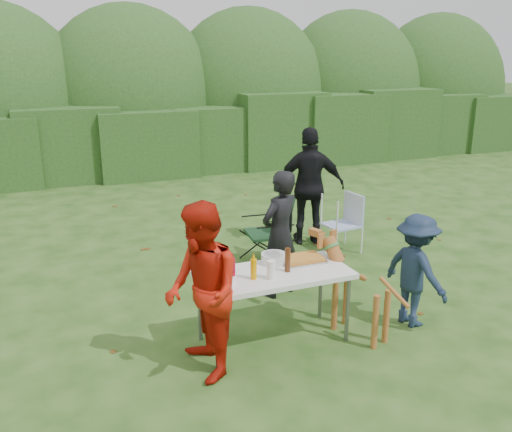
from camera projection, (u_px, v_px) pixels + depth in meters
name	position (u px, v px, depth m)	size (l,w,h in m)	color
ground	(294.00, 326.00, 5.76)	(80.00, 80.00, 0.00)	#1E4211
hedge_row	(145.00, 139.00, 12.62)	(22.00, 1.40, 1.70)	#23471C
shrub_backdrop	(132.00, 101.00, 13.82)	(20.00, 2.60, 3.20)	#3D6628
folding_table	(274.00, 277.00, 5.28)	(1.50, 0.70, 0.74)	silver
person_cook	(280.00, 234.00, 6.31)	(0.55, 0.36, 1.52)	black
person_red_jacket	(202.00, 292.00, 4.69)	(0.78, 0.60, 1.60)	#B61709
person_black_puffy	(310.00, 187.00, 8.04)	(1.03, 0.43, 1.76)	black
child	(416.00, 270.00, 5.65)	(0.79, 0.45, 1.22)	#17263D
dog	(361.00, 292.00, 5.43)	(1.03, 0.41, 0.98)	#9D5C28
camping_chair	(267.00, 229.00, 7.33)	(0.62, 0.62, 0.99)	#15361C
lawn_chair	(342.00, 223.00, 7.85)	(0.50, 0.50, 0.84)	#4765B3
food_tray	(302.00, 261.00, 5.53)	(0.45, 0.30, 0.02)	#B7B7BA
focaccia_bread	(302.00, 258.00, 5.52)	(0.40, 0.26, 0.04)	#C1792B
mustard_bottle	(254.00, 269.00, 5.08)	(0.06, 0.06, 0.20)	#D89700
ketchup_bottle	(232.00, 269.00, 5.05)	(0.06, 0.06, 0.22)	#A40219
beer_bottle	(288.00, 260.00, 5.25)	(0.06, 0.06, 0.24)	#47230F
paper_towel_roll	(214.00, 262.00, 5.17)	(0.12, 0.12, 0.26)	white
cup_stack	(271.00, 270.00, 5.09)	(0.08, 0.08, 0.18)	white
pasta_bowl	(274.00, 258.00, 5.49)	(0.26, 0.26, 0.10)	silver
plate_stack	(223.00, 280.00, 5.02)	(0.24, 0.24, 0.05)	white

